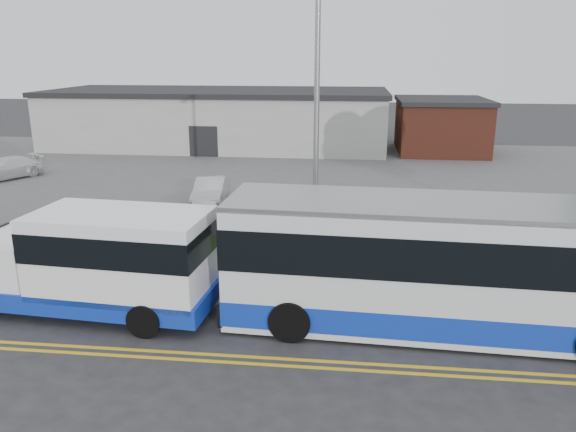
# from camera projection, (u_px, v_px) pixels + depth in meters

# --- Properties ---
(ground) EXTENTS (140.00, 140.00, 0.00)m
(ground) POSITION_uv_depth(u_px,v_px,m) (211.00, 289.00, 17.30)
(ground) COLOR #28282B
(ground) RESTS_ON ground
(lane_line_north) EXTENTS (70.00, 0.12, 0.01)m
(lane_line_north) POSITION_uv_depth(u_px,v_px,m) (173.00, 352.00, 13.63)
(lane_line_north) COLOR gold
(lane_line_north) RESTS_ON ground
(lane_line_south) EXTENTS (70.00, 0.12, 0.01)m
(lane_line_south) POSITION_uv_depth(u_px,v_px,m) (169.00, 359.00, 13.34)
(lane_line_south) COLOR gold
(lane_line_south) RESTS_ON ground
(curb) EXTENTS (80.00, 0.30, 0.15)m
(curb) POSITION_uv_depth(u_px,v_px,m) (219.00, 273.00, 18.33)
(curb) COLOR #9E9B93
(curb) RESTS_ON ground
(verge) EXTENTS (80.00, 3.30, 0.10)m
(verge) POSITION_uv_depth(u_px,v_px,m) (231.00, 255.00, 20.05)
(verge) COLOR #38521B
(verge) RESTS_ON ground
(parking_lot) EXTENTS (80.00, 25.00, 0.10)m
(parking_lot) POSITION_uv_depth(u_px,v_px,m) (281.00, 174.00, 33.50)
(parking_lot) COLOR #4C4C4F
(parking_lot) RESTS_ON ground
(commercial_building) EXTENTS (25.40, 10.40, 4.35)m
(commercial_building) POSITION_uv_depth(u_px,v_px,m) (220.00, 118.00, 43.10)
(commercial_building) COLOR #9E9E99
(commercial_building) RESTS_ON ground
(brick_wing) EXTENTS (6.30, 7.30, 3.90)m
(brick_wing) POSITION_uv_depth(u_px,v_px,m) (441.00, 126.00, 40.41)
(brick_wing) COLOR brown
(brick_wing) RESTS_ON ground
(streetlight_near) EXTENTS (0.35, 1.53, 9.50)m
(streetlight_near) POSITION_uv_depth(u_px,v_px,m) (316.00, 110.00, 18.11)
(streetlight_near) COLOR gray
(streetlight_near) RESTS_ON verge
(shuttle_bus) EXTENTS (7.79, 3.06, 2.92)m
(shuttle_bus) POSITION_uv_depth(u_px,v_px,m) (98.00, 259.00, 15.38)
(shuttle_bus) COLOR #1031B4
(shuttle_bus) RESTS_ON ground
(transit_bus) EXTENTS (12.46, 3.45, 3.43)m
(transit_bus) POSITION_uv_depth(u_px,v_px,m) (465.00, 267.00, 14.32)
(transit_bus) COLOR silver
(transit_bus) RESTS_ON ground
(pedestrian) EXTENTS (0.66, 0.53, 1.57)m
(pedestrian) POSITION_uv_depth(u_px,v_px,m) (72.00, 218.00, 21.57)
(pedestrian) COLOR black
(pedestrian) RESTS_ON verge
(parked_car_a) EXTENTS (1.72, 4.01, 1.28)m
(parked_car_a) POSITION_uv_depth(u_px,v_px,m) (211.00, 191.00, 26.35)
(parked_car_a) COLOR #AEB0B6
(parked_car_a) RESTS_ON parking_lot
(parked_car_b) EXTENTS (3.57, 4.44, 1.21)m
(parked_car_b) POSITION_uv_depth(u_px,v_px,m) (5.00, 168.00, 31.84)
(parked_car_b) COLOR white
(parked_car_b) RESTS_ON parking_lot
(grocery_bag_left) EXTENTS (0.32, 0.32, 0.32)m
(grocery_bag_left) POSITION_uv_depth(u_px,v_px,m) (63.00, 235.00, 21.54)
(grocery_bag_left) COLOR white
(grocery_bag_left) RESTS_ON verge
(grocery_bag_right) EXTENTS (0.32, 0.32, 0.32)m
(grocery_bag_right) POSITION_uv_depth(u_px,v_px,m) (84.00, 232.00, 21.95)
(grocery_bag_right) COLOR white
(grocery_bag_right) RESTS_ON verge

